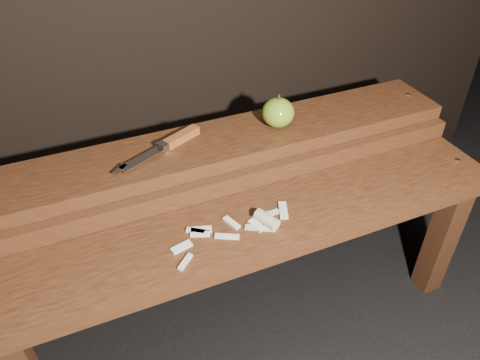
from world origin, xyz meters
name	(u,v)px	position (x,y,z in m)	size (l,w,h in m)	color
ground	(248,318)	(0.00, 0.00, 0.00)	(60.00, 60.00, 0.00)	black
bench_front_tier	(261,244)	(0.00, -0.06, 0.35)	(1.20, 0.20, 0.42)	#351B0D
bench_rear_tier	(223,168)	(0.00, 0.17, 0.41)	(1.20, 0.21, 0.50)	#351B0D
apple	(278,113)	(0.15, 0.17, 0.54)	(0.08, 0.08, 0.08)	olive
knife	(172,142)	(-0.12, 0.19, 0.51)	(0.23, 0.12, 0.02)	brown
apple_scraps	(247,225)	(-0.04, -0.06, 0.43)	(0.29, 0.11, 0.03)	beige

